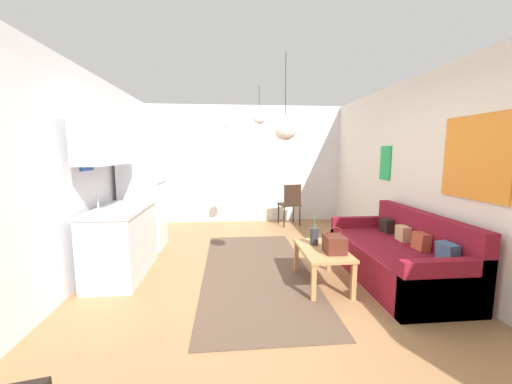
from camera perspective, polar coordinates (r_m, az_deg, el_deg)
name	(u,v)px	position (r m, az deg, el deg)	size (l,w,h in m)	color
ground_plane	(265,297)	(3.61, 1.67, -19.41)	(4.94, 7.78, 0.10)	#996D44
wall_back	(246,165)	(6.84, -1.94, 5.26)	(4.54, 0.13, 2.62)	silver
wall_right	(457,176)	(4.13, 34.06, 2.51)	(0.12, 7.38, 2.62)	silver
wall_left	(48,180)	(3.69, -35.02, 1.94)	(0.12, 7.38, 2.62)	silver
area_rug	(256,271)	(4.15, 0.05, -14.82)	(1.39, 3.20, 0.01)	brown
couch	(399,258)	(4.22, 25.67, -11.27)	(0.92, 1.95, 0.84)	maroon
coffee_table	(322,253)	(3.73, 12.58, -11.40)	(0.52, 0.89, 0.45)	#B27F4C
bamboo_vase	(314,236)	(3.80, 11.09, -8.30)	(0.10, 0.10, 0.43)	#2D2D33
handbag	(334,244)	(3.57, 14.79, -9.58)	(0.23, 0.27, 0.30)	#512319
refrigerator	(143,202)	(5.24, -20.77, -1.74)	(0.64, 0.62, 1.56)	white
kitchen_counter	(118,219)	(4.22, -24.85, -4.67)	(0.61, 1.28, 1.98)	silver
accent_chair	(290,202)	(6.46, 6.60, -1.97)	(0.49, 0.47, 0.91)	black
pendant_lamp_near	(285,128)	(3.30, 5.58, 12.06)	(0.26, 0.26, 0.91)	black
pendant_lamp_far	(259,118)	(4.87, 0.60, 14.03)	(0.21, 0.21, 0.60)	black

